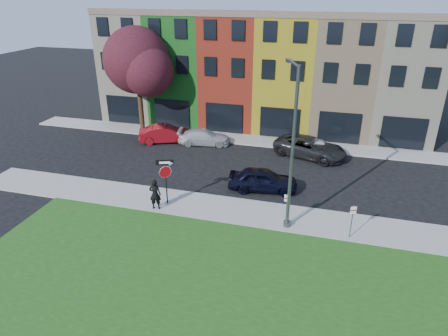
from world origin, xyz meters
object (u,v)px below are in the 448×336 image
(stop_sign, at_px, (165,173))
(street_lamp, at_px, (292,151))
(man, at_px, (155,194))
(sedan_near, at_px, (263,180))

(stop_sign, relative_size, street_lamp, 0.33)
(stop_sign, distance_m, street_lamp, 7.75)
(man, bearing_deg, street_lamp, 172.30)
(street_lamp, bearing_deg, sedan_near, 98.21)
(stop_sign, bearing_deg, street_lamp, -22.70)
(sedan_near, distance_m, street_lamp, 5.86)
(stop_sign, distance_m, man, 1.41)
(man, relative_size, street_lamp, 0.22)
(sedan_near, bearing_deg, street_lamp, -160.30)
(man, height_order, sedan_near, man)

